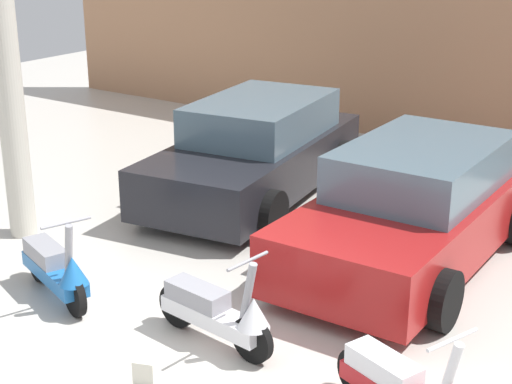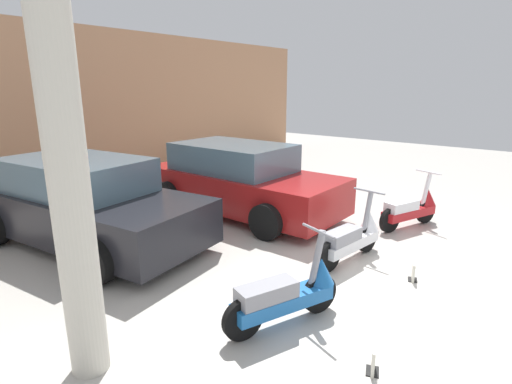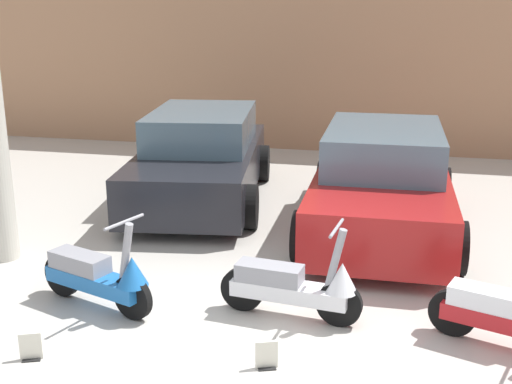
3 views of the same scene
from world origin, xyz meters
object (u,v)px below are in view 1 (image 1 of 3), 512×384
at_px(car_rear_center, 415,208).
at_px(scooter_front_right, 218,312).
at_px(placard_near_right_scooter, 143,377).
at_px(car_rear_left, 256,151).
at_px(support_column_side, 8,80).
at_px(scooter_front_left, 56,268).

bearing_deg(car_rear_center, scooter_front_right, -14.73).
distance_m(car_rear_center, placard_near_right_scooter, 4.06).
relative_size(car_rear_left, placard_near_right_scooter, 17.25).
distance_m(scooter_front_right, placard_near_right_scooter, 1.02).
height_order(scooter_front_right, support_column_side, support_column_side).
relative_size(scooter_front_left, car_rear_left, 0.32).
bearing_deg(car_rear_left, scooter_front_right, 21.80).
distance_m(scooter_front_left, scooter_front_right, 2.06).
xyz_separation_m(scooter_front_left, car_rear_center, (2.79, 3.16, 0.32)).
relative_size(car_rear_left, support_column_side, 1.08).
xyz_separation_m(car_rear_left, support_column_side, (-1.67, -3.03, 1.39)).
bearing_deg(support_column_side, scooter_front_right, -11.99).
distance_m(scooter_front_left, placard_near_right_scooter, 2.11).
height_order(scooter_front_left, placard_near_right_scooter, scooter_front_left).
xyz_separation_m(car_rear_left, car_rear_center, (2.94, -0.90, 0.00)).
xyz_separation_m(car_rear_center, support_column_side, (-4.61, -2.13, 1.39)).
bearing_deg(placard_near_right_scooter, support_column_side, 154.40).
height_order(scooter_front_left, scooter_front_right, scooter_front_left).
distance_m(scooter_front_right, car_rear_left, 4.44).
bearing_deg(car_rear_center, car_rear_left, -107.65).
distance_m(scooter_front_right, support_column_side, 4.31).
relative_size(scooter_front_right, placard_near_right_scooter, 5.76).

